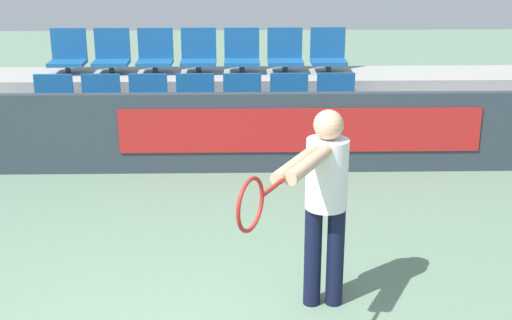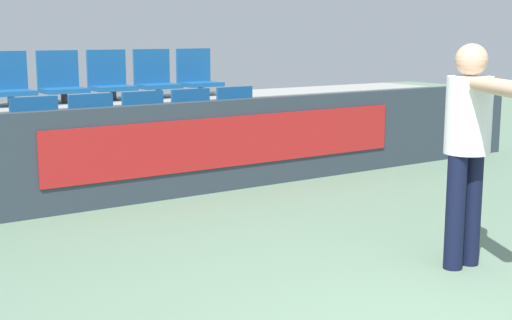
% 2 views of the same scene
% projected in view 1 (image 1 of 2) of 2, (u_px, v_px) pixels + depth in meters
% --- Properties ---
extents(barrier_wall, '(10.85, 0.14, 0.92)m').
position_uv_depth(barrier_wall, '(195.00, 133.00, 8.06)').
color(barrier_wall, '#2D3842').
rests_on(barrier_wall, ground).
extents(bleacher_tier_front, '(10.45, 0.95, 0.41)m').
position_uv_depth(bleacher_tier_front, '(196.00, 140.00, 8.67)').
color(bleacher_tier_front, '#9E9E99').
rests_on(bleacher_tier_front, ground).
extents(bleacher_tier_middle, '(10.45, 0.95, 0.83)m').
position_uv_depth(bleacher_tier_middle, '(199.00, 104.00, 9.50)').
color(bleacher_tier_middle, '#9E9E99').
rests_on(bleacher_tier_middle, ground).
extents(stadium_chair_0, '(0.46, 0.38, 0.57)m').
position_uv_depth(stadium_chair_0, '(53.00, 103.00, 8.61)').
color(stadium_chair_0, '#333333').
rests_on(stadium_chair_0, bleacher_tier_front).
extents(stadium_chair_1, '(0.46, 0.38, 0.57)m').
position_uv_depth(stadium_chair_1, '(101.00, 103.00, 8.62)').
color(stadium_chair_1, '#333333').
rests_on(stadium_chair_1, bleacher_tier_front).
extents(stadium_chair_2, '(0.46, 0.38, 0.57)m').
position_uv_depth(stadium_chair_2, '(148.00, 102.00, 8.63)').
color(stadium_chair_2, '#333333').
rests_on(stadium_chair_2, bleacher_tier_front).
extents(stadium_chair_3, '(0.46, 0.38, 0.57)m').
position_uv_depth(stadium_chair_3, '(195.00, 102.00, 8.64)').
color(stadium_chair_3, '#333333').
rests_on(stadium_chair_3, bleacher_tier_front).
extents(stadium_chair_4, '(0.46, 0.38, 0.57)m').
position_uv_depth(stadium_chair_4, '(242.00, 102.00, 8.66)').
color(stadium_chair_4, '#333333').
rests_on(stadium_chair_4, bleacher_tier_front).
extents(stadium_chair_5, '(0.46, 0.38, 0.57)m').
position_uv_depth(stadium_chair_5, '(289.00, 102.00, 8.67)').
color(stadium_chair_5, '#333333').
rests_on(stadium_chair_5, bleacher_tier_front).
extents(stadium_chair_6, '(0.46, 0.38, 0.57)m').
position_uv_depth(stadium_chair_6, '(336.00, 101.00, 8.68)').
color(stadium_chair_6, '#333333').
rests_on(stadium_chair_6, bleacher_tier_front).
extents(stadium_chair_7, '(0.46, 0.38, 0.57)m').
position_uv_depth(stadium_chair_7, '(68.00, 55.00, 9.37)').
color(stadium_chair_7, '#333333').
rests_on(stadium_chair_7, bleacher_tier_middle).
extents(stadium_chair_8, '(0.46, 0.38, 0.57)m').
position_uv_depth(stadium_chair_8, '(112.00, 54.00, 9.38)').
color(stadium_chair_8, '#333333').
rests_on(stadium_chair_8, bleacher_tier_middle).
extents(stadium_chair_9, '(0.46, 0.38, 0.57)m').
position_uv_depth(stadium_chair_9, '(155.00, 54.00, 9.39)').
color(stadium_chair_9, '#333333').
rests_on(stadium_chair_9, bleacher_tier_middle).
extents(stadium_chair_10, '(0.46, 0.38, 0.57)m').
position_uv_depth(stadium_chair_10, '(199.00, 54.00, 9.41)').
color(stadium_chair_10, '#333333').
rests_on(stadium_chair_10, bleacher_tier_middle).
extents(stadium_chair_11, '(0.46, 0.38, 0.57)m').
position_uv_depth(stadium_chair_11, '(242.00, 54.00, 9.42)').
color(stadium_chair_11, '#333333').
rests_on(stadium_chair_11, bleacher_tier_middle).
extents(stadium_chair_12, '(0.46, 0.38, 0.57)m').
position_uv_depth(stadium_chair_12, '(285.00, 54.00, 9.43)').
color(stadium_chair_12, '#333333').
rests_on(stadium_chair_12, bleacher_tier_middle).
extents(stadium_chair_13, '(0.46, 0.38, 0.57)m').
position_uv_depth(stadium_chair_13, '(328.00, 54.00, 9.44)').
color(stadium_chair_13, '#333333').
rests_on(stadium_chair_13, bleacher_tier_middle).
extents(tennis_player, '(0.80, 1.39, 1.52)m').
position_uv_depth(tennis_player, '(322.00, 192.00, 5.05)').
color(tennis_player, black).
rests_on(tennis_player, ground).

